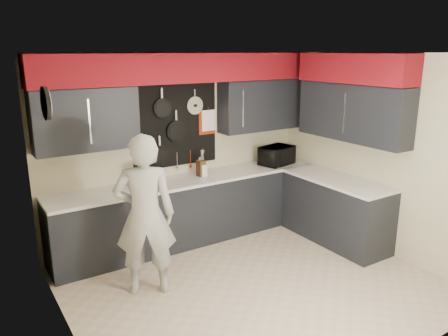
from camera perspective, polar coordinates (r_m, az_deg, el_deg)
ground at (r=5.27m, az=3.67°, el=-14.82°), size 4.00×4.00×0.00m
back_wall_assembly at (r=5.96m, az=-5.17°, el=9.14°), size 4.00×0.36×2.60m
right_wall_assembly at (r=6.07m, az=16.87°, el=8.03°), size 0.36×3.50×2.60m
left_wall_assembly at (r=3.96m, az=-20.18°, el=-4.91°), size 0.05×3.50×2.60m
base_cabinets at (r=6.16m, az=1.20°, el=-5.46°), size 3.95×2.20×0.92m
microwave at (r=6.74m, az=6.90°, el=1.63°), size 0.59×0.46×0.29m
knife_block at (r=6.10m, az=-3.02°, el=-0.02°), size 0.11×0.11×0.23m
utensil_crock at (r=6.12m, az=-2.75°, el=-0.26°), size 0.13×0.13×0.17m
coffee_maker at (r=5.77m, az=-10.74°, el=-0.75°), size 0.21×0.24×0.30m
person at (r=4.81m, az=-10.30°, el=-6.14°), size 0.78×0.66×1.80m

